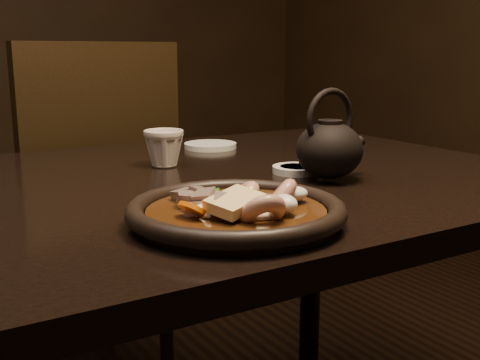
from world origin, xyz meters
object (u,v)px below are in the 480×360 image
plate (236,212)px  tea_cup (164,147)px  teapot (330,147)px  table (115,232)px  chair (84,207)px

plate → tea_cup: 0.42m
plate → teapot: teapot is taller
table → tea_cup: size_ratio=20.41×
chair → teapot: bearing=94.4°
table → teapot: bearing=-21.7°
chair → table: bearing=68.2°
chair → teapot: 0.88m
chair → tea_cup: chair is taller
chair → tea_cup: (0.00, -0.55, 0.25)m
tea_cup → teapot: size_ratio=0.49×
chair → teapot: size_ratio=6.26×
table → teapot: (0.35, -0.14, 0.14)m
tea_cup → teapot: (0.20, -0.27, 0.02)m
table → chair: size_ratio=1.61×
table → plate: bearing=-76.2°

